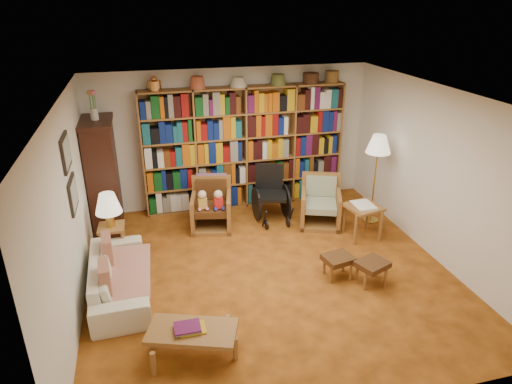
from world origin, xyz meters
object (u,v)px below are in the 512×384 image
object	(u,v)px
side_table_lamp	(112,234)
armchair_sage	(319,205)
side_table_papers	(363,211)
wheelchair	(271,195)
footstool_b	(372,266)
coffee_table	(192,333)
sofa	(119,276)
footstool_a	(338,260)
floor_lamp	(378,148)
armchair_leather	(211,207)

from	to	relation	value
side_table_lamp	armchair_sage	distance (m)	3.41
side_table_papers	wheelchair	bearing A→B (deg)	140.75
footstool_b	coffee_table	xyz separation A→B (m)	(-2.52, -0.73, 0.01)
sofa	side_table_lamp	world-z (taller)	sofa
side_table_lamp	footstool_b	distance (m)	3.78
armchair_sage	side_table_papers	size ratio (longest dim) A/B	1.50
footstool_b	coffee_table	size ratio (longest dim) A/B	0.47
side_table_lamp	wheelchair	world-z (taller)	wheelchair
footstool_a	footstool_b	world-z (taller)	footstool_b
wheelchair	footstool_b	size ratio (longest dim) A/B	1.95
wheelchair	side_table_papers	xyz separation A→B (m)	(1.24, -1.01, 0.02)
wheelchair	armchair_sage	bearing A→B (deg)	-24.48
side_table_lamp	footstool_b	size ratio (longest dim) A/B	1.00
footstool_a	coffee_table	size ratio (longest dim) A/B	0.43
sofa	floor_lamp	distance (m)	4.47
armchair_sage	footstool_b	xyz separation A→B (m)	(0.02, -1.91, -0.04)
wheelchair	floor_lamp	world-z (taller)	floor_lamp
footstool_b	sofa	bearing A→B (deg)	169.27
side_table_lamp	footstool_a	size ratio (longest dim) A/B	1.11
armchair_sage	wheelchair	bearing A→B (deg)	155.52
armchair_sage	footstool_a	size ratio (longest dim) A/B	2.00
armchair_sage	footstool_b	bearing A→B (deg)	-89.43
wheelchair	footstool_a	world-z (taller)	wheelchair
side_table_lamp	armchair_sage	size ratio (longest dim) A/B	0.55
floor_lamp	side_table_papers	size ratio (longest dim) A/B	2.58
footstool_a	coffee_table	xyz separation A→B (m)	(-2.14, -0.99, 0.02)
side_table_lamp	wheelchair	size ratio (longest dim) A/B	0.51
armchair_sage	floor_lamp	size ratio (longest dim) A/B	0.58
armchair_leather	side_table_papers	xyz separation A→B (m)	(2.31, -1.00, 0.11)
side_table_lamp	armchair_sage	world-z (taller)	armchair_sage
sofa	side_table_lamp	size ratio (longest dim) A/B	3.56
floor_lamp	coffee_table	bearing A→B (deg)	-144.36
wheelchair	footstool_b	world-z (taller)	wheelchair
side_table_lamp	coffee_table	size ratio (longest dim) A/B	0.47
side_table_papers	armchair_leather	bearing A→B (deg)	156.53
armchair_leather	armchair_sage	distance (m)	1.85
side_table_lamp	armchair_leather	world-z (taller)	armchair_leather
sofa	coffee_table	world-z (taller)	sofa
coffee_table	wheelchair	bearing A→B (deg)	59.60
sofa	footstool_b	bearing A→B (deg)	-102.63
side_table_lamp	floor_lamp	world-z (taller)	floor_lamp
armchair_leather	footstool_b	size ratio (longest dim) A/B	1.70
footstool_a	footstool_b	distance (m)	0.46
footstool_a	armchair_sage	bearing A→B (deg)	77.60
sofa	armchair_sage	world-z (taller)	armchair_sage
armchair_sage	sofa	bearing A→B (deg)	-158.71
side_table_lamp	side_table_papers	distance (m)	3.90
side_table_lamp	armchair_leather	size ratio (longest dim) A/B	0.59
footstool_a	wheelchair	bearing A→B (deg)	100.94
armchair_sage	wheelchair	size ratio (longest dim) A/B	0.93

